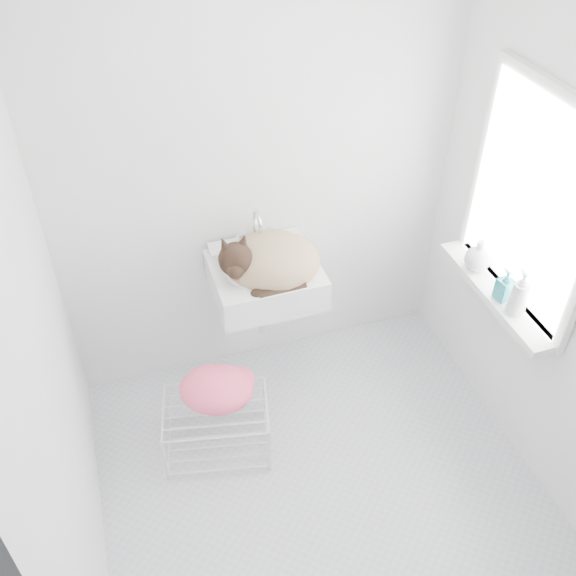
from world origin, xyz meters
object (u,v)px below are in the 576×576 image
object	(u,v)px
sink	(265,267)
bottle_b	(502,298)
cat	(268,262)
wire_rack	(217,428)
bottle_a	(514,312)
bottle_c	(475,268)

from	to	relation	value
sink	bottle_b	xyz separation A→B (m)	(1.05, -0.60, 0.00)
cat	wire_rack	distance (m)	0.93
bottle_a	wire_rack	bearing A→B (deg)	167.99
cat	bottle_b	distance (m)	1.19
cat	bottle_c	bearing A→B (deg)	-4.88
sink	bottle_a	distance (m)	1.27
bottle_b	wire_rack	bearing A→B (deg)	172.19
sink	bottle_a	xyz separation A→B (m)	(1.05, -0.71, 0.00)
wire_rack	bottle_c	distance (m)	1.61
bottle_a	cat	bearing A→B (deg)	146.20
cat	bottle_b	size ratio (longest dim) A/B	3.43
wire_rack	cat	bearing A→B (deg)	43.23
wire_rack	bottle_a	size ratio (longest dim) A/B	2.66
sink	bottle_c	bearing A→B (deg)	-18.48
wire_rack	sink	bearing A→B (deg)	45.28
sink	wire_rack	bearing A→B (deg)	-134.72
wire_rack	bottle_b	bearing A→B (deg)	-7.81
wire_rack	bottle_b	distance (m)	1.62
cat	sink	bearing A→B (deg)	131.00
sink	cat	world-z (taller)	cat
wire_rack	bottle_b	size ratio (longest dim) A/B	3.22
wire_rack	bottle_c	xyz separation A→B (m)	(1.45, 0.06, 0.70)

